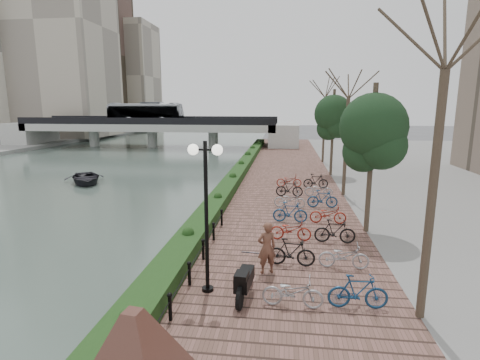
% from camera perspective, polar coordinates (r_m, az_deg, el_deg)
% --- Properties ---
extents(ground, '(220.00, 220.00, 0.00)m').
position_cam_1_polar(ground, '(10.69, -20.05, -24.08)').
color(ground, '#59595B').
rests_on(ground, ground).
extents(river_water, '(30.00, 130.00, 0.02)m').
position_cam_1_polar(river_water, '(38.42, -23.30, 1.34)').
color(river_water, '#425249').
rests_on(river_water, ground).
extents(promenade, '(8.00, 75.00, 0.50)m').
position_cam_1_polar(promenade, '(25.83, 6.12, -1.75)').
color(promenade, brown).
rests_on(promenade, ground).
extents(hedge, '(1.10, 56.00, 0.60)m').
position_cam_1_polar(hedge, '(28.40, -0.64, 0.65)').
color(hedge, '#1C3C16').
rests_on(hedge, promenade).
extents(chain_fence, '(0.10, 14.10, 0.70)m').
position_cam_1_polar(chain_fence, '(11.36, -9.03, -16.19)').
color(chain_fence, black).
rests_on(chain_fence, promenade).
extents(lamppost, '(1.02, 0.32, 4.58)m').
position_cam_1_polar(lamppost, '(10.86, -5.24, -0.65)').
color(lamppost, black).
rests_on(lamppost, promenade).
extents(motorcycle, '(0.73, 1.84, 1.12)m').
position_cam_1_polar(motorcycle, '(11.38, 0.79, -14.83)').
color(motorcycle, black).
rests_on(motorcycle, promenade).
extents(pedestrian, '(0.76, 0.64, 1.78)m').
position_cam_1_polar(pedestrian, '(12.75, 4.10, -10.25)').
color(pedestrian, brown).
rests_on(pedestrian, promenade).
extents(bicycle_parking, '(2.40, 17.32, 1.00)m').
position_cam_1_polar(bicycle_parking, '(18.44, 10.41, -4.91)').
color(bicycle_parking, '#9FA0A4').
rests_on(bicycle_parking, promenade).
extents(street_trees, '(3.20, 37.12, 6.80)m').
position_cam_1_polar(street_trees, '(20.81, 17.20, 4.25)').
color(street_trees, '#32251E').
rests_on(street_trees, promenade).
extents(bridge, '(36.00, 10.77, 6.50)m').
position_cam_1_polar(bridge, '(56.22, -13.45, 8.30)').
color(bridge, '#AEAFAA').
rests_on(bridge, ground).
extents(boat, '(4.91, 5.26, 0.89)m').
position_cam_1_polar(boat, '(31.73, -22.49, 0.29)').
color(boat, '#232228').
rests_on(boat, river_water).
extents(far_buildings, '(35.00, 38.00, 38.00)m').
position_cam_1_polar(far_buildings, '(87.34, -26.04, 16.86)').
color(far_buildings, '#B2A794').
rests_on(far_buildings, far_bank).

